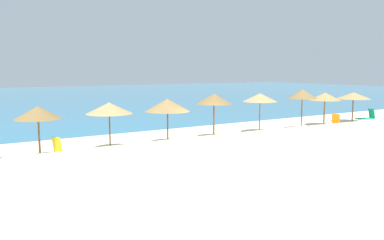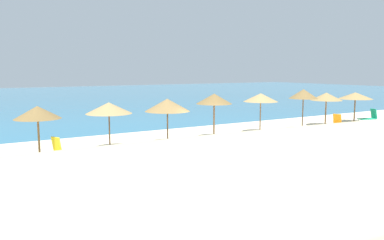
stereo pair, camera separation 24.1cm
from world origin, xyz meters
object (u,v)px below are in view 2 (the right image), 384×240
lounge_chair_0 (369,117)px  lounge_chair_1 (48,154)px  beach_umbrella_4 (167,105)px  beach_umbrella_7 (303,94)px  lounge_chair_2 (335,123)px  beach_umbrella_2 (38,113)px  beach_umbrella_3 (109,108)px  beach_umbrella_6 (261,98)px  beach_umbrella_5 (214,99)px  beach_umbrella_9 (355,96)px  beach_umbrella_8 (326,97)px

lounge_chair_0 → lounge_chair_1: (-24.09, -0.65, -0.03)m
beach_umbrella_4 → beach_umbrella_7: bearing=-1.4°
lounge_chair_0 → lounge_chair_2: bearing=111.4°
beach_umbrella_4 → lounge_chair_2: 12.92m
beach_umbrella_2 → beach_umbrella_3: 3.46m
lounge_chair_2 → lounge_chair_0: bearing=-96.0°
beach_umbrella_6 → beach_umbrella_5: bearing=-179.2°
lounge_chair_2 → beach_umbrella_3: bearing=72.6°
beach_umbrella_4 → beach_umbrella_9: beach_umbrella_4 is taller
beach_umbrella_6 → beach_umbrella_8: size_ratio=1.06×
beach_umbrella_3 → beach_umbrella_8: beach_umbrella_3 is taller
beach_umbrella_3 → beach_umbrella_7: (13.45, -0.42, 0.30)m
lounge_chair_1 → lounge_chair_2: (19.23, -0.02, 0.00)m
beach_umbrella_2 → beach_umbrella_9: beach_umbrella_2 is taller
beach_umbrella_7 → lounge_chair_2: 3.36m
beach_umbrella_9 → beach_umbrella_6: bearing=-179.1°
beach_umbrella_3 → beach_umbrella_5: 6.44m
beach_umbrella_8 → lounge_chair_0: bearing=-5.1°
beach_umbrella_2 → lounge_chair_2: size_ratio=1.85×
beach_umbrella_3 → beach_umbrella_6: beach_umbrella_6 is taller
beach_umbrella_2 → beach_umbrella_3: beach_umbrella_2 is taller
beach_umbrella_2 → beach_umbrella_5: (9.88, 0.24, 0.22)m
lounge_chair_1 → lounge_chair_2: size_ratio=1.18×
beach_umbrella_5 → lounge_chair_0: 14.57m
beach_umbrella_6 → beach_umbrella_2: bearing=-178.8°
beach_umbrella_2 → lounge_chair_1: 1.95m
beach_umbrella_4 → beach_umbrella_6: (6.83, 0.20, 0.14)m
beach_umbrella_3 → beach_umbrella_6: size_ratio=0.95×
beach_umbrella_8 → beach_umbrella_9: beach_umbrella_8 is taller
lounge_chair_1 → beach_umbrella_3: bearing=-96.4°
beach_umbrella_5 → lounge_chair_1: beach_umbrella_5 is taller
beach_umbrella_3 → beach_umbrella_4: beach_umbrella_4 is taller
beach_umbrella_7 → lounge_chair_2: (2.56, -0.61, -2.09)m
beach_umbrella_5 → beach_umbrella_8: size_ratio=1.10×
beach_umbrella_8 → lounge_chair_1: 19.63m
lounge_chair_0 → lounge_chair_2: (-4.86, -0.66, -0.02)m
beach_umbrella_7 → beach_umbrella_5: bearing=176.7°
beach_umbrella_3 → beach_umbrella_9: bearing=0.5°
beach_umbrella_2 → beach_umbrella_4: bearing=0.7°
beach_umbrella_6 → lounge_chair_0: size_ratio=1.72×
lounge_chair_1 → lounge_chair_2: 19.23m
beach_umbrella_2 → beach_umbrella_4: size_ratio=0.98×
beach_umbrella_7 → beach_umbrella_9: (6.37, 0.61, -0.38)m
lounge_chair_0 → beach_umbrella_8: bearing=98.6°
beach_umbrella_5 → beach_umbrella_8: bearing=0.3°
beach_umbrella_7 → beach_umbrella_8: beach_umbrella_7 is taller
beach_umbrella_2 → beach_umbrella_6: size_ratio=0.95×
beach_umbrella_3 → lounge_chair_2: size_ratio=1.84×
beach_umbrella_4 → beach_umbrella_7: (10.20, -0.25, 0.29)m
lounge_chair_1 → beach_umbrella_5: bearing=-108.0°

